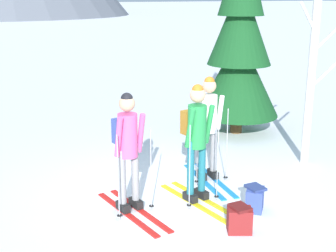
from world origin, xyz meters
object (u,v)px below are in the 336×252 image
(pine_tree_near, at_px, (240,43))
(backpack_on_snow_beside, at_px, (255,198))
(birch_tree_tall, at_px, (312,79))
(backpack_on_snow_front, at_px, (240,219))
(skier_in_pink, at_px, (128,145))
(skier_in_green, at_px, (196,136))
(skier_in_white, at_px, (208,122))

(pine_tree_near, xyz_separation_m, backpack_on_snow_beside, (-2.07, -3.44, -1.86))
(birch_tree_tall, relative_size, backpack_on_snow_beside, 7.88)
(backpack_on_snow_beside, bearing_deg, backpack_on_snow_front, -143.35)
(pine_tree_near, relative_size, birch_tree_tall, 1.43)
(skier_in_pink, relative_size, pine_tree_near, 0.40)
(skier_in_green, xyz_separation_m, birch_tree_tall, (2.68, 0.48, 0.58))
(pine_tree_near, xyz_separation_m, birch_tree_tall, (0.00, -2.26, -0.43))
(pine_tree_near, height_order, birch_tree_tall, pine_tree_near)
(skier_in_pink, distance_m, backpack_on_snow_front, 1.87)
(pine_tree_near, bearing_deg, birch_tree_tall, -89.89)
(pine_tree_near, distance_m, birch_tree_tall, 2.30)
(skier_in_pink, height_order, pine_tree_near, pine_tree_near)
(skier_in_white, height_order, birch_tree_tall, birch_tree_tall)
(backpack_on_snow_front, distance_m, backpack_on_snow_beside, 0.73)
(backpack_on_snow_front, bearing_deg, skier_in_green, 91.27)
(skier_in_pink, height_order, skier_in_white, skier_in_white)
(backpack_on_snow_front, bearing_deg, backpack_on_snow_beside, 36.65)
(pine_tree_near, distance_m, backpack_on_snow_front, 5.05)
(skier_in_white, relative_size, backpack_on_snow_front, 4.56)
(skier_in_pink, xyz_separation_m, skier_in_white, (1.66, 0.51, 0.01))
(skier_in_pink, distance_m, pine_tree_near, 4.65)
(skier_in_white, distance_m, birch_tree_tall, 2.16)
(backpack_on_snow_beside, bearing_deg, skier_in_pink, 152.70)
(skier_in_pink, bearing_deg, pine_tree_near, 34.78)
(skier_in_white, xyz_separation_m, pine_tree_near, (2.06, 2.08, 1.03))
(skier_in_white, relative_size, pine_tree_near, 0.40)
(skier_in_pink, bearing_deg, backpack_on_snow_beside, -27.30)
(backpack_on_snow_front, bearing_deg, skier_in_white, 71.81)
(backpack_on_snow_front, height_order, backpack_on_snow_beside, same)
(skier_in_green, bearing_deg, pine_tree_near, 45.69)
(skier_in_pink, height_order, skier_in_green, skier_in_green)
(skier_in_white, distance_m, pine_tree_near, 3.10)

